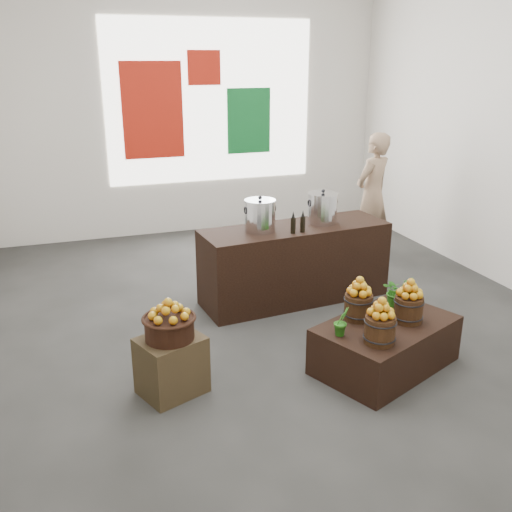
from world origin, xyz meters
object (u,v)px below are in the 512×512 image
object	(u,v)px
counter	(295,263)
stock_pot_center	(322,209)
stock_pot_left	(260,217)
shopper	(372,194)
display_table	(385,345)
crate	(171,365)
wicker_basket	(169,328)

from	to	relation	value
counter	stock_pot_center	size ratio (longest dim) A/B	6.47
stock_pot_left	shopper	size ratio (longest dim) A/B	0.19
display_table	shopper	xyz separation A→B (m)	(1.48, 2.87, 0.63)
stock_pot_center	shopper	world-z (taller)	shopper
counter	stock_pot_center	bearing A→B (deg)	-0.00
stock_pot_left	stock_pot_center	size ratio (longest dim) A/B	1.00
crate	stock_pot_left	distance (m)	2.07
counter	shopper	bearing A→B (deg)	30.42
counter	wicker_basket	bearing A→B (deg)	-144.51
wicker_basket	stock_pot_center	bearing A→B (deg)	36.27
wicker_basket	shopper	size ratio (longest dim) A/B	0.23
stock_pot_center	stock_pot_left	bearing A→B (deg)	-174.79
crate	stock_pot_left	xyz separation A→B (m)	(1.28, 1.43, 0.78)
stock_pot_left	display_table	bearing A→B (deg)	-69.61
display_table	stock_pot_left	world-z (taller)	stock_pot_left
display_table	stock_pot_left	size ratio (longest dim) A/B	3.81
display_table	counter	bearing A→B (deg)	73.15
wicker_basket	crate	bearing A→B (deg)	0.00
display_table	stock_pot_center	bearing A→B (deg)	61.83
stock_pot_center	display_table	bearing A→B (deg)	-95.27
wicker_basket	counter	xyz separation A→B (m)	(1.71, 1.47, -0.15)
counter	stock_pot_left	size ratio (longest dim) A/B	6.47
crate	counter	size ratio (longest dim) A/B	0.23
wicker_basket	stock_pot_center	distance (m)	2.58
display_table	shopper	bearing A→B (deg)	39.88
shopper	counter	bearing A→B (deg)	9.71
display_table	shopper	world-z (taller)	shopper
wicker_basket	display_table	distance (m)	1.94
wicker_basket	stock_pot_center	xyz separation A→B (m)	(2.05, 1.50, 0.45)
wicker_basket	display_table	world-z (taller)	wicker_basket
crate	wicker_basket	size ratio (longest dim) A/B	1.25
crate	display_table	size ratio (longest dim) A/B	0.40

